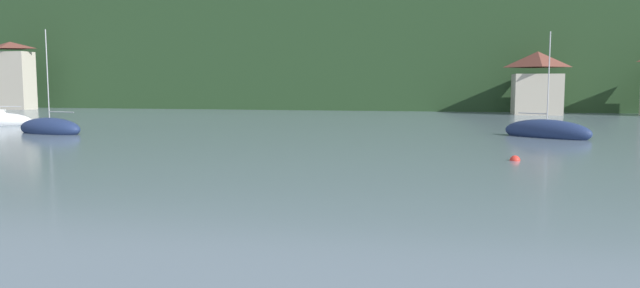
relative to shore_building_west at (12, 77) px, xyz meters
The scene contains 6 objects.
wooded_hillside 79.49m from the shore_building_west, 35.94° to the left, with size 352.00×69.14×50.38m.
shore_building_west is the anchor object (origin of this frame).
shore_building_westcentral 77.56m from the shore_building_west, ahead, with size 6.07×6.09×8.08m.
sailboat_far_1 53.31m from the shore_building_west, 47.16° to the right, with size 6.69×3.65×8.54m.
sailboat_far_8 81.29m from the shore_building_west, 24.81° to the right, with size 6.58×5.62×8.11m.
mooring_buoy_near 85.29m from the shore_building_west, 34.62° to the right, with size 0.53×0.53×0.53m, color red.
Camera 1 is at (4.86, 26.38, 3.81)m, focal length 33.06 mm.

